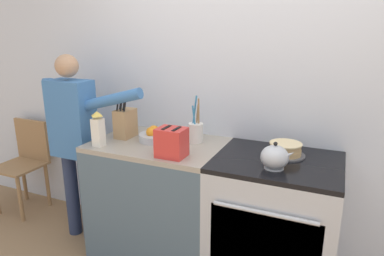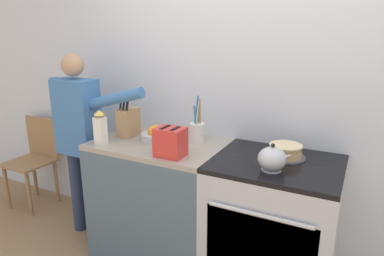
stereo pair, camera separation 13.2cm
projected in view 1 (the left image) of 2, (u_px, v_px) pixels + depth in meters
The scene contains 12 objects.
wall_back at pixel (257, 88), 2.44m from camera, with size 8.00×0.04×2.60m.
counter_cabinet at pixel (160, 199), 2.60m from camera, with size 0.94×0.66×0.91m.
stove_range at pixel (273, 224), 2.27m from camera, with size 0.78×0.69×0.91m.
layer_cake at pixel (285, 150), 2.21m from camera, with size 0.25×0.25×0.09m.
tea_kettle at pixel (275, 157), 1.99m from camera, with size 0.20×0.16×0.16m.
knife_block at pixel (125, 123), 2.58m from camera, with size 0.11×0.17×0.30m.
utensil_crock at pixel (196, 131), 2.47m from camera, with size 0.11×0.11×0.34m.
fruit_bowl at pixel (154, 136), 2.50m from camera, with size 0.23×0.23×0.12m.
toaster at pixel (172, 142), 2.18m from camera, with size 0.20×0.15×0.19m.
milk_carton at pixel (98, 130), 2.37m from camera, with size 0.07×0.07×0.25m.
person_baker at pixel (74, 134), 2.70m from camera, with size 0.90×0.20×1.53m.
dining_chair at pixel (26, 159), 3.30m from camera, with size 0.40×0.40×0.87m.
Camera 1 is at (0.55, -1.73, 1.69)m, focal length 32.00 mm.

